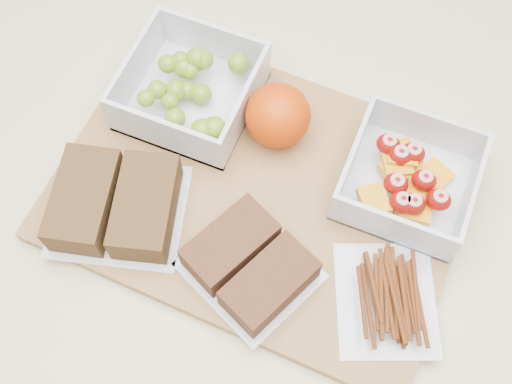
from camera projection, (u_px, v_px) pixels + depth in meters
ground at (253, 366)px, 1.50m from camera, size 4.00×4.00×0.00m
counter at (252, 318)px, 1.09m from camera, size 1.20×0.90×0.90m
cutting_board at (260, 192)px, 0.69m from camera, size 0.43×0.31×0.02m
grape_container at (193, 89)px, 0.71m from camera, size 0.14×0.14×0.06m
fruit_container at (407, 180)px, 0.66m from camera, size 0.13×0.13×0.05m
orange at (278, 116)px, 0.68m from camera, size 0.07×0.07×0.07m
sandwich_bag_left at (115, 204)px, 0.65m from camera, size 0.16×0.15×0.04m
sandwich_bag_center at (250, 265)px, 0.63m from camera, size 0.15×0.14×0.04m
pretzel_bag at (388, 297)px, 0.62m from camera, size 0.13×0.15×0.03m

